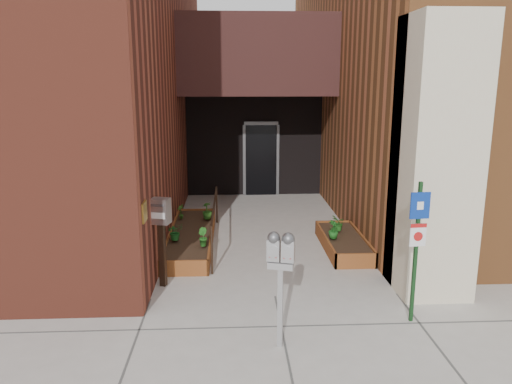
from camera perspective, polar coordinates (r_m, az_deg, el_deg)
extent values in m
plane|color=#9E9991|center=(8.23, 2.19, -11.85)|extent=(80.00, 80.00, 0.00)
cube|color=maroon|center=(15.19, -24.55, 17.67)|extent=(8.00, 14.60, 10.00)
cube|color=#98582C|center=(16.13, 22.74, 17.48)|extent=(8.00, 13.70, 10.00)
cube|color=beige|center=(8.39, 19.86, 3.60)|extent=(1.10, 1.20, 4.40)
cube|color=black|center=(13.48, 0.05, 15.26)|extent=(4.20, 2.00, 2.00)
cube|color=black|center=(14.99, -0.22, 5.44)|extent=(4.00, 0.30, 3.00)
cube|color=black|center=(14.89, 0.58, 3.64)|extent=(0.90, 0.06, 2.10)
cube|color=#B79338|center=(7.62, -12.67, -2.22)|extent=(0.04, 0.30, 0.30)
cube|color=maroon|center=(9.04, -8.27, -8.64)|extent=(0.90, 0.04, 0.30)
cube|color=maroon|center=(12.40, -6.77, -2.60)|extent=(0.90, 0.04, 0.30)
cube|color=maroon|center=(10.75, -9.70, -5.15)|extent=(0.04, 3.60, 0.30)
cube|color=maroon|center=(10.68, -5.09, -5.13)|extent=(0.04, 3.60, 0.30)
cube|color=black|center=(10.71, -7.40, -5.24)|extent=(0.82, 3.52, 0.26)
cube|color=maroon|center=(9.46, 11.39, -7.76)|extent=(0.80, 0.04, 0.30)
cube|color=maroon|center=(11.45, 8.78, -3.98)|extent=(0.80, 0.04, 0.30)
cube|color=maroon|center=(10.37, 7.90, -5.76)|extent=(0.04, 2.20, 0.30)
cube|color=maroon|center=(10.54, 11.98, -5.62)|extent=(0.04, 2.20, 0.30)
cube|color=black|center=(10.45, 9.95, -5.80)|extent=(0.72, 2.12, 0.26)
cylinder|color=black|center=(8.97, -5.09, -6.66)|extent=(0.04, 0.04, 0.90)
cylinder|color=black|center=(12.13, -4.51, -1.44)|extent=(0.04, 0.04, 0.90)
cylinder|color=black|center=(10.42, -4.80, -1.39)|extent=(0.04, 3.30, 0.04)
cube|color=#A6A6A9|center=(6.63, 2.78, -13.09)|extent=(0.08, 0.08, 1.09)
cube|color=#A6A6A9|center=(6.39, 2.84, -8.36)|extent=(0.35, 0.22, 0.09)
cube|color=#A6A6A9|center=(6.34, 2.03, -6.65)|extent=(0.19, 0.15, 0.28)
sphere|color=#59595B|center=(6.29, 2.04, -5.25)|extent=(0.16, 0.16, 0.16)
cube|color=white|center=(6.28, 1.93, -6.63)|extent=(0.10, 0.03, 0.05)
cube|color=#B21414|center=(6.31, 1.92, -7.37)|extent=(0.10, 0.03, 0.03)
cube|color=#A6A6A9|center=(6.31, 3.69, -6.77)|extent=(0.19, 0.15, 0.28)
sphere|color=#59595B|center=(6.26, 3.71, -5.36)|extent=(0.16, 0.16, 0.16)
cube|color=white|center=(6.25, 3.60, -6.75)|extent=(0.10, 0.03, 0.05)
cube|color=#B21414|center=(6.28, 3.59, -7.50)|extent=(0.10, 0.03, 0.03)
cube|color=#143717|center=(7.43, 17.77, -6.70)|extent=(0.05, 0.05, 2.07)
cube|color=navy|center=(7.20, 18.25, -1.48)|extent=(0.28, 0.04, 0.38)
cube|color=white|center=(7.20, 18.27, -1.49)|extent=(0.09, 0.02, 0.11)
cube|color=white|center=(7.32, 18.02, -4.69)|extent=(0.24, 0.04, 0.33)
cube|color=#B21414|center=(7.27, 18.11, -3.68)|extent=(0.23, 0.03, 0.06)
cylinder|color=#B21414|center=(7.31, 18.05, -4.85)|extent=(0.13, 0.02, 0.13)
cube|color=black|center=(8.58, -10.65, -7.03)|extent=(0.13, 0.13, 1.11)
cube|color=#A3A3A5|center=(8.35, -10.86, -2.15)|extent=(0.35, 0.30, 0.42)
cube|color=#59595B|center=(8.22, -11.23, -1.53)|extent=(0.22, 0.07, 0.04)
cube|color=white|center=(8.26, -11.18, -2.68)|extent=(0.24, 0.08, 0.10)
imported|color=#1A5D1F|center=(10.04, -9.22, -4.49)|extent=(0.42, 0.42, 0.34)
imported|color=#1E5B1A|center=(9.63, -6.13, -5.13)|extent=(0.27, 0.27, 0.35)
imported|color=#275F1B|center=(11.43, -5.61, -2.11)|extent=(0.31, 0.31, 0.39)
imported|color=#2A5B1A|center=(11.51, -8.59, -2.24)|extent=(0.25, 0.25, 0.33)
imported|color=#185619|center=(10.14, 8.86, -4.26)|extent=(0.29, 0.29, 0.37)
imported|color=#1C601B|center=(10.20, 8.78, -4.13)|extent=(0.27, 0.27, 0.37)
imported|color=#205E1B|center=(10.64, 9.39, -3.54)|extent=(0.32, 0.32, 0.33)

